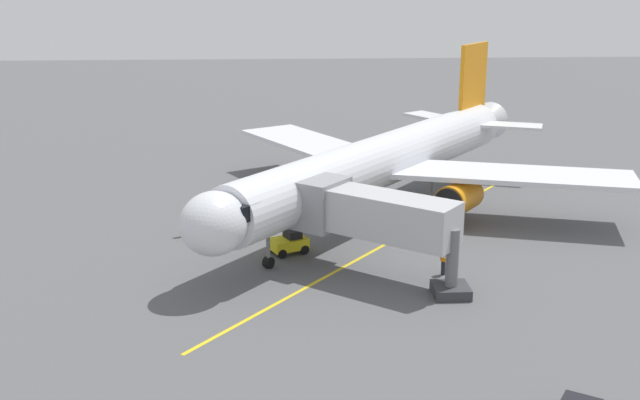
{
  "coord_description": "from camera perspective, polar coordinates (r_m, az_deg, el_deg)",
  "views": [
    {
      "loc": [
        9.84,
        55.6,
        17.27
      ],
      "look_at": [
        6.92,
        6.87,
        3.0
      ],
      "focal_mm": 43.51,
      "sensor_mm": 36.0,
      "label": 1
    }
  ],
  "objects": [
    {
      "name": "jet_bridge",
      "position": [
        45.42,
        3.39,
        -1.04
      ],
      "size": [
        10.15,
        8.72,
        5.4
      ],
      "color": "#B7B7BC",
      "rests_on": "ground"
    },
    {
      "name": "ground_crew_marshaller",
      "position": [
        53.65,
        -9.96,
        -1.74
      ],
      "size": [
        0.44,
        0.32,
        1.71
      ],
      "color": "#23232D",
      "rests_on": "ground"
    },
    {
      "name": "tug_portside",
      "position": [
        49.81,
        -2.29,
        -3.15
      ],
      "size": [
        2.72,
        2.34,
        1.5
      ],
      "color": "yellow",
      "rests_on": "ground"
    },
    {
      "name": "airplane",
      "position": [
        57.37,
        4.74,
        2.87
      ],
      "size": [
        31.85,
        34.2,
        11.5
      ],
      "color": "silver",
      "rests_on": "ground"
    },
    {
      "name": "ground_crew_wing_walker",
      "position": [
        46.75,
        9.07,
        -4.44
      ],
      "size": [
        0.38,
        0.46,
        1.71
      ],
      "color": "#23232D",
      "rests_on": "ground"
    },
    {
      "name": "ground_plane",
      "position": [
        59.05,
        6.32,
        -0.81
      ],
      "size": [
        220.0,
        220.0,
        0.0
      ],
      "primitive_type": "plane",
      "color": "#565659"
    },
    {
      "name": "apron_lead_in_line",
      "position": [
        52.55,
        5.4,
        -2.96
      ],
      "size": [
        24.99,
        31.53,
        0.01
      ],
      "primitive_type": "cube",
      "rotation": [
        0.0,
        0.0,
        -0.67
      ],
      "color": "yellow",
      "rests_on": "ground"
    }
  ]
}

